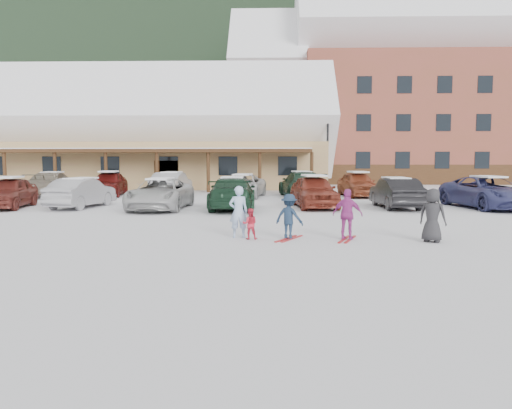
{
  "coord_description": "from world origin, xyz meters",
  "views": [
    {
      "loc": [
        0.72,
        -13.88,
        2.39
      ],
      "look_at": [
        0.3,
        1.0,
        1.0
      ],
      "focal_mm": 35.0,
      "sensor_mm": 36.0,
      "label": 1
    }
  ],
  "objects_px": {
    "parked_car_2": "(160,194)",
    "parked_car_11": "(302,184)",
    "adult_skier": "(238,212)",
    "parked_car_0": "(9,193)",
    "toddler_red": "(250,224)",
    "parked_car_4": "(314,191)",
    "parked_car_10": "(243,186)",
    "parked_car_9": "(172,185)",
    "parked_car_12": "(358,184)",
    "bystander_dark": "(433,215)",
    "child_navy": "(289,217)",
    "lamp_post": "(328,146)",
    "day_lodge": "(154,139)",
    "parked_car_6": "(488,192)",
    "parked_car_3": "(232,193)",
    "parked_car_1": "(81,193)",
    "parked_car_7": "(53,184)",
    "child_magenta": "(348,214)",
    "parked_car_5": "(396,193)",
    "alpine_hotel": "(404,96)",
    "parked_car_8": "(109,184)"
  },
  "relations": [
    {
      "from": "child_magenta",
      "to": "parked_car_10",
      "type": "xyz_separation_m",
      "value": [
        -3.94,
        15.67,
        -0.05
      ]
    },
    {
      "from": "adult_skier",
      "to": "bystander_dark",
      "type": "height_order",
      "value": "adult_skier"
    },
    {
      "from": "day_lodge",
      "to": "parked_car_0",
      "type": "bearing_deg",
      "value": -98.56
    },
    {
      "from": "parked_car_5",
      "to": "parked_car_12",
      "type": "height_order",
      "value": "parked_car_12"
    },
    {
      "from": "parked_car_7",
      "to": "lamp_post",
      "type": "bearing_deg",
      "value": -165.18
    },
    {
      "from": "parked_car_9",
      "to": "parked_car_12",
      "type": "relative_size",
      "value": 1.03
    },
    {
      "from": "child_navy",
      "to": "parked_car_6",
      "type": "relative_size",
      "value": 0.25
    },
    {
      "from": "toddler_red",
      "to": "parked_car_6",
      "type": "height_order",
      "value": "parked_car_6"
    },
    {
      "from": "parked_car_6",
      "to": "parked_car_3",
      "type": "bearing_deg",
      "value": 175.63
    },
    {
      "from": "parked_car_2",
      "to": "toddler_red",
      "type": "bearing_deg",
      "value": -60.38
    },
    {
      "from": "parked_car_0",
      "to": "parked_car_3",
      "type": "relative_size",
      "value": 0.85
    },
    {
      "from": "parked_car_1",
      "to": "parked_car_0",
      "type": "bearing_deg",
      "value": 14.44
    },
    {
      "from": "child_navy",
      "to": "parked_car_9",
      "type": "bearing_deg",
      "value": -39.95
    },
    {
      "from": "day_lodge",
      "to": "parked_car_6",
      "type": "relative_size",
      "value": 5.33
    },
    {
      "from": "child_navy",
      "to": "parked_car_8",
      "type": "xyz_separation_m",
      "value": [
        -10.75,
        16.56,
        0.11
      ]
    },
    {
      "from": "parked_car_10",
      "to": "child_magenta",
      "type": "bearing_deg",
      "value": -68.65
    },
    {
      "from": "parked_car_0",
      "to": "parked_car_4",
      "type": "height_order",
      "value": "parked_car_4"
    },
    {
      "from": "parked_car_2",
      "to": "parked_car_5",
      "type": "height_order",
      "value": "parked_car_5"
    },
    {
      "from": "lamp_post",
      "to": "adult_skier",
      "type": "distance_m",
      "value": 23.57
    },
    {
      "from": "child_navy",
      "to": "parked_car_3",
      "type": "relative_size",
      "value": 0.26
    },
    {
      "from": "parked_car_1",
      "to": "parked_car_3",
      "type": "relative_size",
      "value": 0.84
    },
    {
      "from": "day_lodge",
      "to": "lamp_post",
      "type": "distance_m",
      "value": 14.63
    },
    {
      "from": "bystander_dark",
      "to": "child_navy",
      "type": "bearing_deg",
      "value": 28.21
    },
    {
      "from": "parked_car_2",
      "to": "parked_car_10",
      "type": "xyz_separation_m",
      "value": [
        3.44,
        7.16,
        -0.02
      ]
    },
    {
      "from": "parked_car_2",
      "to": "parked_car_10",
      "type": "height_order",
      "value": "parked_car_2"
    },
    {
      "from": "parked_car_9",
      "to": "parked_car_7",
      "type": "bearing_deg",
      "value": 0.41
    },
    {
      "from": "parked_car_1",
      "to": "parked_car_7",
      "type": "distance_m",
      "value": 8.32
    },
    {
      "from": "day_lodge",
      "to": "parked_car_3",
      "type": "relative_size",
      "value": 5.64
    },
    {
      "from": "parked_car_6",
      "to": "parked_car_11",
      "type": "height_order",
      "value": "parked_car_11"
    },
    {
      "from": "alpine_hotel",
      "to": "parked_car_11",
      "type": "bearing_deg",
      "value": -118.71
    },
    {
      "from": "parked_car_2",
      "to": "parked_car_10",
      "type": "bearing_deg",
      "value": 65.92
    },
    {
      "from": "child_magenta",
      "to": "parked_car_3",
      "type": "distance_m",
      "value": 9.48
    },
    {
      "from": "alpine_hotel",
      "to": "toddler_red",
      "type": "bearing_deg",
      "value": -110.75
    },
    {
      "from": "lamp_post",
      "to": "bystander_dark",
      "type": "distance_m",
      "value": 23.64
    },
    {
      "from": "toddler_red",
      "to": "parked_car_3",
      "type": "relative_size",
      "value": 0.18
    },
    {
      "from": "adult_skier",
      "to": "parked_car_0",
      "type": "height_order",
      "value": "adult_skier"
    },
    {
      "from": "toddler_red",
      "to": "parked_car_4",
      "type": "height_order",
      "value": "parked_car_4"
    },
    {
      "from": "lamp_post",
      "to": "parked_car_11",
      "type": "height_order",
      "value": "lamp_post"
    },
    {
      "from": "parked_car_12",
      "to": "toddler_red",
      "type": "bearing_deg",
      "value": -115.96
    },
    {
      "from": "parked_car_9",
      "to": "parked_car_11",
      "type": "relative_size",
      "value": 0.86
    },
    {
      "from": "parked_car_0",
      "to": "parked_car_10",
      "type": "relative_size",
      "value": 0.87
    },
    {
      "from": "child_magenta",
      "to": "parked_car_5",
      "type": "relative_size",
      "value": 0.34
    },
    {
      "from": "parked_car_2",
      "to": "parked_car_11",
      "type": "distance_m",
      "value": 10.38
    },
    {
      "from": "child_navy",
      "to": "parked_car_2",
      "type": "xyz_separation_m",
      "value": [
        -5.68,
        8.43,
        0.05
      ]
    },
    {
      "from": "toddler_red",
      "to": "parked_car_11",
      "type": "bearing_deg",
      "value": -100.61
    },
    {
      "from": "day_lodge",
      "to": "parked_car_11",
      "type": "bearing_deg",
      "value": -43.81
    },
    {
      "from": "parked_car_5",
      "to": "alpine_hotel",
      "type": "bearing_deg",
      "value": -107.47
    },
    {
      "from": "parked_car_3",
      "to": "parked_car_11",
      "type": "bearing_deg",
      "value": -117.7
    },
    {
      "from": "child_navy",
      "to": "parked_car_2",
      "type": "bearing_deg",
      "value": -28.72
    },
    {
      "from": "parked_car_9",
      "to": "parked_car_12",
      "type": "bearing_deg",
      "value": -173.19
    }
  ]
}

